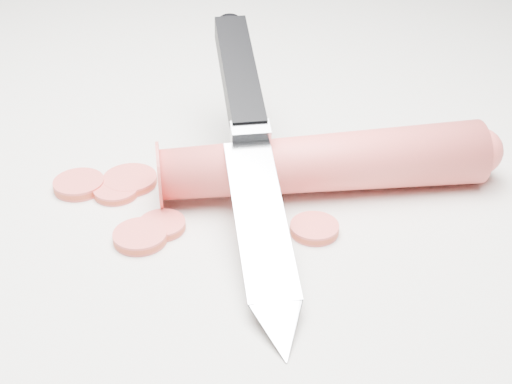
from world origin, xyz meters
The scene contains 9 objects.
ground centered at (0.00, 0.00, 0.00)m, with size 2.40×2.40×0.00m, color silver.
carrot centered at (0.06, 0.04, 0.02)m, with size 0.04×0.04×0.22m, color #E74743.
carrot_slice_0 centered at (0.00, -0.05, 0.00)m, with size 0.03×0.03×0.01m, color #D6443E.
carrot_slice_1 centered at (0.08, 0.00, 0.00)m, with size 0.03×0.03×0.01m, color #D6443E.
carrot_slice_2 centered at (-0.05, -0.03, 0.00)m, with size 0.04×0.04×0.01m, color #D6443E.
carrot_slice_3 centered at (0.00, -0.07, 0.00)m, with size 0.03×0.03×0.01m, color #D6443E.
carrot_slice_4 centered at (-0.08, -0.05, 0.00)m, with size 0.03×0.03×0.01m, color #D6443E.
carrot_slice_5 centered at (-0.05, -0.04, 0.00)m, with size 0.03×0.03×0.01m, color #D6443E.
kitchen_knife centered at (0.03, 0.00, 0.04)m, with size 0.22×0.23×0.09m, color silver, non-canonical shape.
Camera 1 is at (0.26, -0.32, 0.27)m, focal length 50.00 mm.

